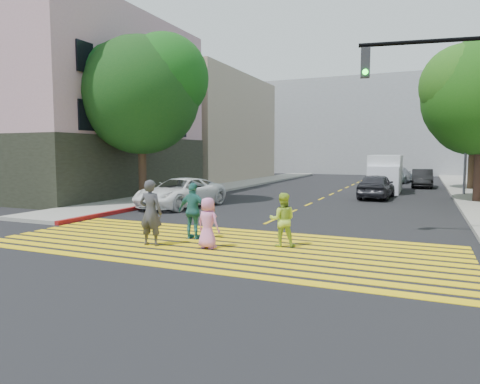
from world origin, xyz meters
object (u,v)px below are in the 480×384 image
Objects in this scene: pedestrian_man at (151,213)px; dark_car_parked at (422,178)px; pedestrian_child at (208,223)px; pedestrian_extra at (193,211)px; tree_right_far at (475,108)px; white_van at (385,174)px; dark_car_near at (376,186)px; tree_left at (143,89)px; white_sedan at (180,193)px; traffic_signal at (466,103)px; pedestrian_woman at (283,220)px; silver_car at (398,175)px.

dark_car_parked is (7.04, 25.79, -0.25)m from pedestrian_man.
pedestrian_extra is at bearing -33.59° from pedestrian_child.
tree_right_far is 7.93m from white_van.
pedestrian_extra is at bearing 77.78° from dark_car_near.
tree_left is 2.07× the size of dark_car_near.
white_sedan is at bearing -122.19° from dark_car_parked.
tree_right_far is 26.52m from pedestrian_man.
dark_car_parked is (13.66, 16.92, -5.29)m from tree_left.
traffic_signal is at bearing -87.99° from dark_car_parked.
pedestrian_man is 21.17m from white_van.
dark_car_parked is (2.42, 9.92, -0.03)m from dark_car_near.
traffic_signal is at bearing -166.72° from pedestrian_woman.
traffic_signal is at bearing -158.33° from pedestrian_man.
tree_right_far is 4.91× the size of pedestrian_extra.
silver_car is at bearing -104.54° from pedestrian_man.
white_van is at bearing 46.02° from tree_left.
pedestrian_woman is 0.88× the size of pedestrian_extra.
tree_right_far is 5.58× the size of pedestrian_woman.
white_sedan is 11.59m from dark_car_near.
pedestrian_woman is 29.28m from silver_car.
tree_left is 13.63m from pedestrian_woman.
pedestrian_man is at bearing 4.32° from pedestrian_woman.
pedestrian_extra is 19.72m from white_van.
white_van is at bearing 92.98° from traffic_signal.
pedestrian_man is 1.24× the size of pedestrian_woman.
tree_right_far is 1.60× the size of white_van.
dark_car_near is at bearing -104.72° from dark_car_parked.
pedestrian_man is at bearing -161.94° from traffic_signal.
silver_car is (8.83, 22.74, -0.01)m from white_sedan.
dark_car_near is at bearing 31.91° from tree_left.
white_sedan is 20.92m from dark_car_parked.
pedestrian_extra is at bearing -113.09° from tree_right_far.
pedestrian_woman reaches higher than dark_car_near.
pedestrian_extra is (0.63, 1.35, -0.08)m from pedestrian_man.
pedestrian_extra is (-1.03, 1.01, 0.16)m from pedestrian_child.
tree_right_far reaches higher than dark_car_near.
pedestrian_woman is at bearing 88.70° from dark_car_near.
white_sedan is 0.81× the size of traffic_signal.
pedestrian_woman is 0.31× the size of silver_car.
tree_left is 22.37m from dark_car_parked.
tree_right_far is at bearing -121.81° from dark_car_near.
silver_car is at bearing -110.27° from pedestrian_woman.
pedestrian_man reaches higher than pedestrian_child.
white_sedan is 13.00m from traffic_signal.
white_sedan is (-3.80, 7.89, -0.23)m from pedestrian_man.
dark_car_near reaches higher than pedestrian_child.
white_sedan reaches higher than silver_car.
silver_car is 26.88m from traffic_signal.
tree_left is at bearing 168.61° from white_sedan.
pedestrian_child is 0.28× the size of white_sedan.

